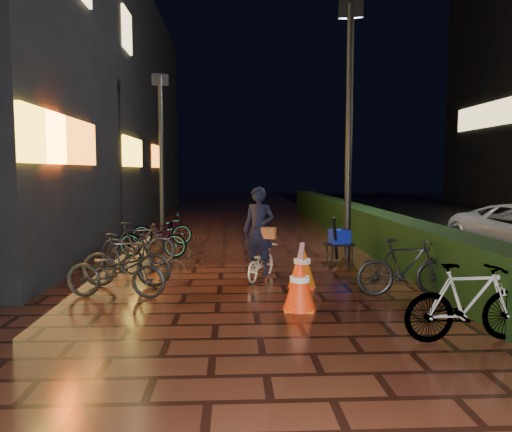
{
  "coord_description": "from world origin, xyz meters",
  "views": [
    {
      "loc": [
        -0.34,
        -7.01,
        2.04
      ],
      "look_at": [
        0.16,
        3.17,
        1.1
      ],
      "focal_mm": 35.0,
      "sensor_mm": 36.0,
      "label": 1
    }
  ],
  "objects": [
    {
      "name": "cyclist",
      "position": [
        0.18,
        2.14,
        0.65
      ],
      "size": [
        0.89,
        1.28,
        1.74
      ],
      "color": "silver",
      "rests_on": "ground"
    },
    {
      "name": "cart_assembly",
      "position": [
        2.02,
        3.77,
        0.54
      ],
      "size": [
        0.62,
        0.65,
        1.05
      ],
      "color": "black",
      "rests_on": "ground"
    },
    {
      "name": "lamp_post_sf",
      "position": [
        -2.29,
        7.04,
        2.57
      ],
      "size": [
        0.45,
        0.18,
        4.67
      ],
      "color": "black",
      "rests_on": "ground"
    },
    {
      "name": "parked_bikes_hedge",
      "position": [
        2.46,
        -0.28,
        0.47
      ],
      "size": [
        1.6,
        2.65,
        0.95
      ],
      "color": "black",
      "rests_on": "ground"
    },
    {
      "name": "lamp_post_hedge",
      "position": [
        2.37,
        4.51,
        3.22
      ],
      "size": [
        0.56,
        0.23,
        5.86
      ],
      "color": "black",
      "rests_on": "ground"
    },
    {
      "name": "ground",
      "position": [
        0.0,
        0.0,
        0.0
      ],
      "size": [
        80.0,
        80.0,
        0.0
      ],
      "primitive_type": "plane",
      "color": "#381911",
      "rests_on": "ground"
    },
    {
      "name": "traffic_barrier",
      "position": [
        0.77,
        0.82,
        0.39
      ],
      "size": [
        0.72,
        1.91,
        0.78
      ],
      "color": "#FF330D",
      "rests_on": "ground"
    },
    {
      "name": "hedge",
      "position": [
        3.3,
        8.0,
        0.5
      ],
      "size": [
        0.7,
        20.0,
        1.0
      ],
      "primitive_type": "cube",
      "color": "black",
      "rests_on": "ground"
    },
    {
      "name": "parked_bikes_storefront",
      "position": [
        -2.23,
        3.56,
        0.44
      ],
      "size": [
        1.82,
        6.42,
        0.95
      ],
      "color": "black",
      "rests_on": "ground"
    }
  ]
}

